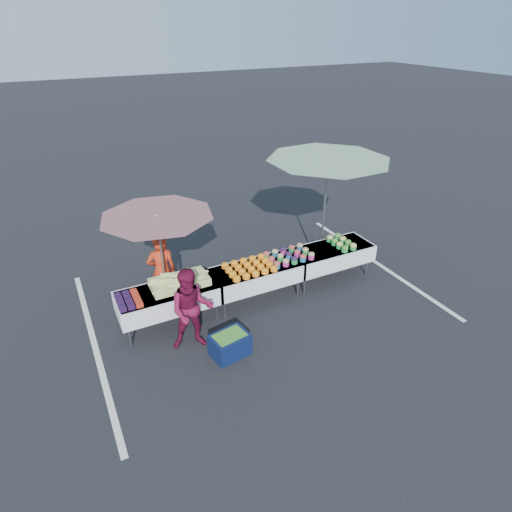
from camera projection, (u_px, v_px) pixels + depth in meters
name	position (u px, v px, depth m)	size (l,w,h in m)	color
ground	(256.00, 298.00, 8.81)	(80.00, 80.00, 0.00)	black
stripe_left	(95.00, 345.00, 7.55)	(0.10, 5.00, 0.00)	silver
stripe_right	(377.00, 263.00, 10.08)	(0.10, 5.00, 0.00)	silver
table_left	(168.00, 298.00, 7.82)	(1.86, 0.81, 0.75)	white
table_center	(256.00, 274.00, 8.53)	(1.86, 0.81, 0.75)	white
table_right	(330.00, 254.00, 9.24)	(1.86, 0.81, 0.75)	white
berry_punnets	(128.00, 300.00, 7.39)	(0.40, 0.54, 0.08)	black
corn_pile	(179.00, 282.00, 7.82)	(1.16, 0.57, 0.26)	#A8C062
plastic_bags	(189.00, 293.00, 7.61)	(0.30, 0.25, 0.05)	white
carrot_bowls	(249.00, 267.00, 8.36)	(0.95, 0.69, 0.11)	orange
potato_cups	(289.00, 255.00, 8.70)	(0.94, 0.58, 0.16)	#21619B
bean_baskets	(341.00, 242.00, 9.22)	(0.36, 0.68, 0.15)	#24903F
vendor	(162.00, 271.00, 8.30)	(0.55, 0.36, 1.51)	red
customer	(192.00, 310.00, 7.19)	(0.74, 0.58, 1.53)	maroon
umbrella_left	(158.00, 225.00, 7.52)	(2.34, 2.34, 2.07)	black
umbrella_right	(328.00, 169.00, 8.70)	(3.31, 3.31, 2.60)	black
storage_bin	(230.00, 344.00, 7.25)	(0.70, 0.56, 0.41)	#0C173D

